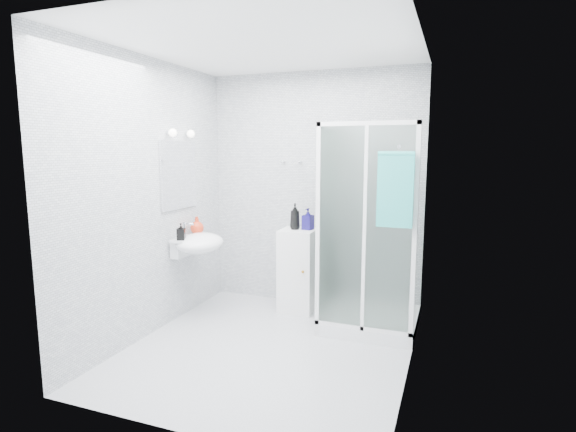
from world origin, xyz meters
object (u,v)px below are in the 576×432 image
at_px(shower_enclosure, 362,284).
at_px(hand_towel, 395,188).
at_px(storage_cabinet, 298,270).
at_px(shampoo_bottle_a, 295,216).
at_px(shampoo_bottle_b, 308,219).
at_px(wall_basin, 198,243).
at_px(soap_dispenser_orange, 197,225).
at_px(soap_dispenser_black, 181,232).

bearing_deg(shower_enclosure, hand_towel, -49.70).
relative_size(storage_cabinet, shampoo_bottle_a, 3.20).
bearing_deg(shampoo_bottle_a, shampoo_bottle_b, 15.72).
bearing_deg(hand_towel, shampoo_bottle_b, 145.22).
bearing_deg(shampoo_bottle_b, shower_enclosure, -23.86).
xyz_separation_m(wall_basin, shampoo_bottle_b, (1.00, 0.61, 0.22)).
distance_m(soap_dispenser_orange, soap_dispenser_black, 0.36).
bearing_deg(storage_cabinet, hand_towel, -31.79).
bearing_deg(soap_dispenser_orange, shower_enclosure, 4.75).
xyz_separation_m(shampoo_bottle_b, soap_dispenser_black, (-1.07, -0.79, -0.07)).
relative_size(storage_cabinet, hand_towel, 1.41).
xyz_separation_m(wall_basin, storage_cabinet, (0.91, 0.56, -0.34)).
bearing_deg(hand_towel, shampoo_bottle_a, 149.97).
xyz_separation_m(wall_basin, soap_dispenser_black, (-0.07, -0.18, 0.15)).
height_order(shower_enclosure, hand_towel, shower_enclosure).
bearing_deg(soap_dispenser_black, soap_dispenser_orange, 95.87).
bearing_deg(storage_cabinet, wall_basin, -149.10).
relative_size(storage_cabinet, soap_dispenser_orange, 4.92).
bearing_deg(hand_towel, shower_enclosure, 130.30).
relative_size(storage_cabinet, soap_dispenser_black, 5.30).
relative_size(hand_towel, shampoo_bottle_a, 2.28).
distance_m(wall_basin, hand_towel, 2.10).
bearing_deg(soap_dispenser_black, shampoo_bottle_b, 36.36).
relative_size(soap_dispenser_orange, soap_dispenser_black, 1.08).
bearing_deg(shower_enclosure, wall_basin, -169.19).
xyz_separation_m(shampoo_bottle_b, soap_dispenser_orange, (-1.11, -0.44, -0.06)).
height_order(wall_basin, storage_cabinet, wall_basin).
height_order(storage_cabinet, hand_towel, hand_towel).
height_order(hand_towel, soap_dispenser_orange, hand_towel).
bearing_deg(soap_dispenser_orange, wall_basin, -57.41).
bearing_deg(shampoo_bottle_b, storage_cabinet, -156.74).
xyz_separation_m(hand_towel, soap_dispenser_black, (-2.07, -0.10, -0.49)).
bearing_deg(hand_towel, soap_dispenser_black, -177.23).
height_order(shampoo_bottle_b, soap_dispenser_orange, shampoo_bottle_b).
relative_size(shampoo_bottle_b, soap_dispenser_orange, 1.25).
bearing_deg(wall_basin, hand_towel, -2.44).
distance_m(storage_cabinet, shampoo_bottle_b, 0.58).
bearing_deg(wall_basin, shampoo_bottle_b, 31.15).
distance_m(hand_towel, shampoo_bottle_a, 1.36).
relative_size(shower_enclosure, shampoo_bottle_a, 7.09).
xyz_separation_m(hand_towel, soap_dispenser_orange, (-2.10, 0.25, -0.48)).
height_order(storage_cabinet, soap_dispenser_orange, soap_dispenser_orange).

